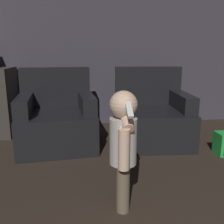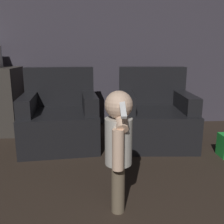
{
  "view_description": "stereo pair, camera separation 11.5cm",
  "coord_description": "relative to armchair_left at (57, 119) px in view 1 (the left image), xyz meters",
  "views": [
    {
      "loc": [
        -0.76,
        0.56,
        1.13
      ],
      "look_at": [
        -0.49,
        2.87,
        0.57
      ],
      "focal_mm": 40.0,
      "sensor_mm": 36.0,
      "label": 1
    },
    {
      "loc": [
        -0.65,
        0.55,
        1.13
      ],
      "look_at": [
        -0.49,
        2.87,
        0.57
      ],
      "focal_mm": 40.0,
      "sensor_mm": 36.0,
      "label": 2
    }
  ],
  "objects": [
    {
      "name": "person_toddler",
      "position": [
        0.6,
        -1.4,
        0.2
      ],
      "size": [
        0.19,
        0.34,
        0.88
      ],
      "rotation": [
        0.0,
        0.0,
        -1.69
      ],
      "color": "brown",
      "rests_on": "ground_plane"
    },
    {
      "name": "wall_back",
      "position": [
        1.09,
        0.9,
        0.98
      ],
      "size": [
        8.4,
        0.05,
        2.6
      ],
      "color": "#3D3842",
      "rests_on": "ground_plane"
    },
    {
      "name": "armchair_right",
      "position": [
        1.2,
        0.0,
        0.0
      ],
      "size": [
        0.95,
        0.96,
        0.94
      ],
      "rotation": [
        0.0,
        0.0,
        -0.06
      ],
      "color": "black",
      "rests_on": "ground_plane"
    },
    {
      "name": "armchair_left",
      "position": [
        0.0,
        0.0,
        0.0
      ],
      "size": [
        0.97,
        0.99,
        0.94
      ],
      "rotation": [
        0.0,
        0.0,
        0.1
      ],
      "color": "black",
      "rests_on": "ground_plane"
    }
  ]
}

